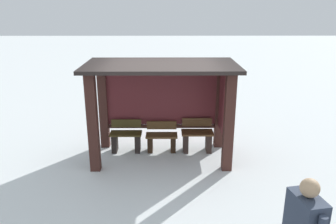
% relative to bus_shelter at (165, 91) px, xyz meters
% --- Properties ---
extents(ground_plane, '(60.00, 60.00, 0.00)m').
position_rel_bus_shelter_xyz_m(ground_plane, '(-0.09, -0.18, -1.54)').
color(ground_plane, white).
extents(bus_shelter, '(3.29, 1.71, 2.19)m').
position_rel_bus_shelter_xyz_m(bus_shelter, '(0.00, 0.00, 0.00)').
color(bus_shelter, '#3F211C').
rests_on(bus_shelter, ground).
extents(bench_left_inside, '(0.75, 0.37, 0.75)m').
position_rel_bus_shelter_xyz_m(bench_left_inside, '(-0.95, 0.16, -1.22)').
color(bench_left_inside, '#443919').
rests_on(bench_left_inside, ground).
extents(bench_center_inside, '(0.75, 0.34, 0.71)m').
position_rel_bus_shelter_xyz_m(bench_center_inside, '(-0.09, 0.16, -1.23)').
color(bench_center_inside, brown).
rests_on(bench_center_inside, ground).
extents(bench_right_inside, '(0.75, 0.41, 0.78)m').
position_rel_bus_shelter_xyz_m(bench_right_inside, '(0.76, 0.16, -1.21)').
color(bench_right_inside, '#55381E').
rests_on(bench_right_inside, ground).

